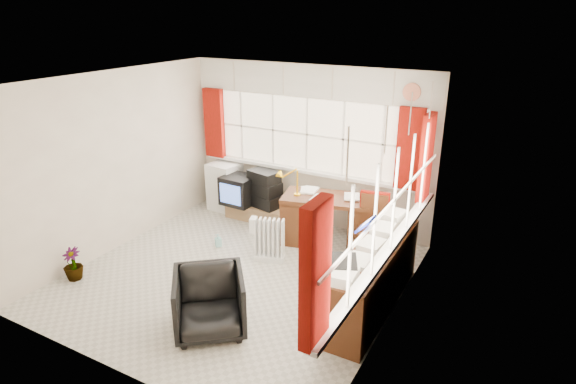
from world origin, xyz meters
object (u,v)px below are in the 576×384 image
desk_lamp (297,177)px  office_chair (210,303)px  task_chair (372,225)px  crt_tv (239,190)px  tv_bench (269,213)px  mini_fridge (225,186)px  desk (327,218)px  radiator (269,244)px  credenza (372,276)px

desk_lamp → office_chair: bearing=-85.6°
task_chair → crt_tv: size_ratio=1.82×
task_chair → tv_bench: bearing=166.4°
desk_lamp → tv_bench: desk_lamp is taller
crt_tv → tv_bench: bearing=15.1°
desk_lamp → mini_fridge: (-1.66, 0.52, -0.60)m
desk → radiator: desk is taller
radiator → tv_bench: 1.36m
task_chair → credenza: (0.37, -1.06, -0.12)m
desk → desk_lamp: desk_lamp is taller
office_chair → tv_bench: size_ratio=0.53×
desk_lamp → task_chair: bearing=-1.1°
crt_tv → mini_fridge: 0.48m
office_chair → crt_tv: (-1.41, 2.65, 0.14)m
office_chair → mini_fridge: (-1.83, 2.86, 0.07)m
desk → crt_tv: bearing=174.4°
radiator → office_chair: bearing=-82.1°
crt_tv → radiator: bearing=-40.9°
task_chair → mini_fridge: 2.87m
credenza → crt_tv: (-2.76, 1.39, 0.09)m
mini_fridge → radiator: bearing=-37.5°
radiator → tv_bench: bearing=121.2°
task_chair → radiator: 1.42m
tv_bench → radiator: bearing=-58.8°
credenza → crt_tv: size_ratio=3.76×
task_chair → tv_bench: size_ratio=0.69×
crt_tv → desk: bearing=-5.6°
desk_lamp → tv_bench: (-0.75, 0.44, -0.89)m
office_chair → task_chair: bearing=28.3°
desk_lamp → task_chair: size_ratio=0.42×
credenza → tv_bench: bearing=146.3°
desk → office_chair: size_ratio=1.84×
desk → office_chair: 2.50m
radiator → credenza: credenza is taller
mini_fridge → task_chair: bearing=-10.9°
desk_lamp → office_chair: size_ratio=0.54×
radiator → crt_tv: size_ratio=1.17×
task_chair → office_chair: bearing=-112.9°
task_chair → tv_bench: 2.00m
desk → crt_tv: 1.65m
radiator → tv_bench: (-0.70, 1.16, -0.13)m
desk_lamp → task_chair: 1.26m
task_chair → mini_fridge: (-2.82, 0.54, -0.11)m
desk_lamp → crt_tv: 1.37m
office_chair → crt_tv: bearing=79.3°
office_chair → credenza: credenza is taller
task_chair → office_chair: (-0.98, -2.32, -0.17)m
desk → radiator: bearing=-118.0°
desk → tv_bench: bearing=165.8°
office_chair → tv_bench: office_chair is taller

